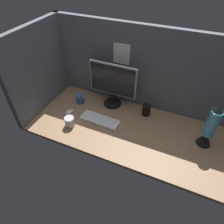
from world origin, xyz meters
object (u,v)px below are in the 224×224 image
at_px(keyboard, 100,120).
at_px(lava_lamp, 209,129).
at_px(mug_black_travel, 146,110).
at_px(mouse, 70,112).
at_px(mug_steel, 70,122).
at_px(monitor, 113,83).
at_px(mug_ceramic_blue, 80,99).

relative_size(keyboard, lava_lamp, 0.93).
bearing_deg(mug_black_travel, mouse, -157.71).
xyz_separation_m(mug_black_travel, mug_steel, (-0.59, -0.42, -0.01)).
relative_size(mug_steel, lava_lamp, 0.23).
height_order(monitor, mug_black_travel, monitor).
xyz_separation_m(monitor, keyboard, (-0.01, -0.28, -0.24)).
bearing_deg(lava_lamp, monitor, 168.80).
bearing_deg(mouse, mug_steel, -32.89).
bearing_deg(monitor, mug_black_travel, -3.76).
height_order(mouse, lava_lamp, lava_lamp).
relative_size(monitor, mug_steel, 5.08).
distance_m(mug_ceramic_blue, mug_steel, 0.33).
distance_m(monitor, mug_steel, 0.54).
distance_m(mug_ceramic_blue, lava_lamp, 1.22).
bearing_deg(lava_lamp, mug_ceramic_blue, 177.37).
bearing_deg(lava_lamp, mug_black_travel, 164.02).
bearing_deg(mug_steel, mug_black_travel, 35.46).
height_order(keyboard, lava_lamp, lava_lamp).
bearing_deg(mug_steel, lava_lamp, 13.24).
bearing_deg(mug_ceramic_blue, mug_black_travel, 8.34).
distance_m(mouse, mug_ceramic_blue, 0.19).
xyz_separation_m(mouse, lava_lamp, (1.23, 0.13, 0.15)).
xyz_separation_m(monitor, mug_steel, (-0.23, -0.44, -0.20)).
bearing_deg(mug_ceramic_blue, lava_lamp, -2.63).
bearing_deg(mug_black_travel, mug_ceramic_blue, -171.66).
bearing_deg(mouse, monitor, 66.06).
relative_size(mug_black_travel, mug_ceramic_blue, 1.09).
xyz_separation_m(mug_ceramic_blue, mug_steel, (0.08, -0.32, -0.00)).
relative_size(mug_ceramic_blue, lava_lamp, 0.26).
distance_m(keyboard, mouse, 0.32).
height_order(mug_ceramic_blue, mug_steel, mug_ceramic_blue).
relative_size(monitor, mug_black_travel, 4.17).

